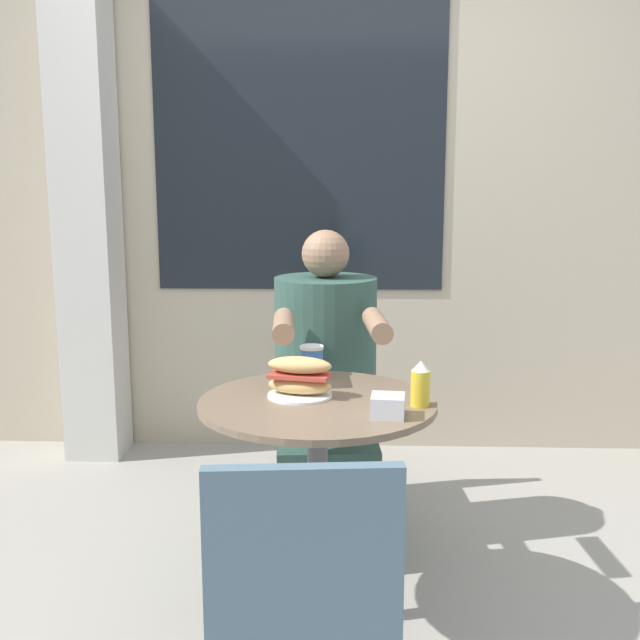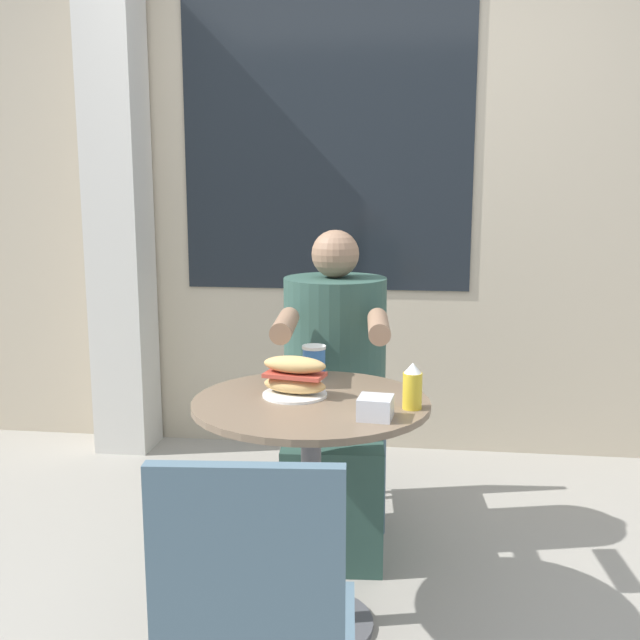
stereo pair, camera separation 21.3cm
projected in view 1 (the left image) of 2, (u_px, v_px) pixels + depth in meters
The scene contains 11 objects.
ground_plane at pixel (318, 626), 2.31m from camera, with size 8.00×8.00×0.00m, color gray.
storefront_wall at pixel (330, 172), 3.69m from camera, with size 8.00×0.09×2.80m.
lattice_pillar at pixel (87, 214), 3.58m from camera, with size 0.26×0.26×2.40m.
cafe_table at pixel (317, 463), 2.21m from camera, with size 0.70×0.70×0.72m.
diner_chair at pixel (326, 385), 3.09m from camera, with size 0.41×0.41×0.87m.
seated_diner at pixel (326, 414), 2.75m from camera, with size 0.41×0.68×1.18m.
empty_chair_across at pixel (303, 624), 1.41m from camera, with size 0.41×0.41×0.87m.
sandwich_on_plate at pixel (300, 378), 2.20m from camera, with size 0.20×0.19×0.12m.
drink_cup at pixel (312, 361), 2.45m from camera, with size 0.08×0.08×0.10m.
napkin_box at pixel (388, 406), 2.02m from camera, with size 0.10×0.10×0.06m.
condiment_bottle at pixel (420, 384), 2.11m from camera, with size 0.05×0.05×0.13m.
Camera 1 is at (0.08, -2.10, 1.34)m, focal length 42.00 mm.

